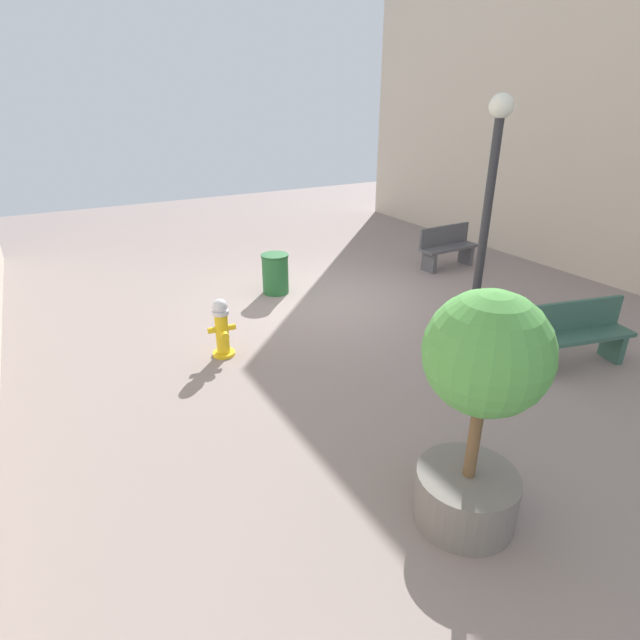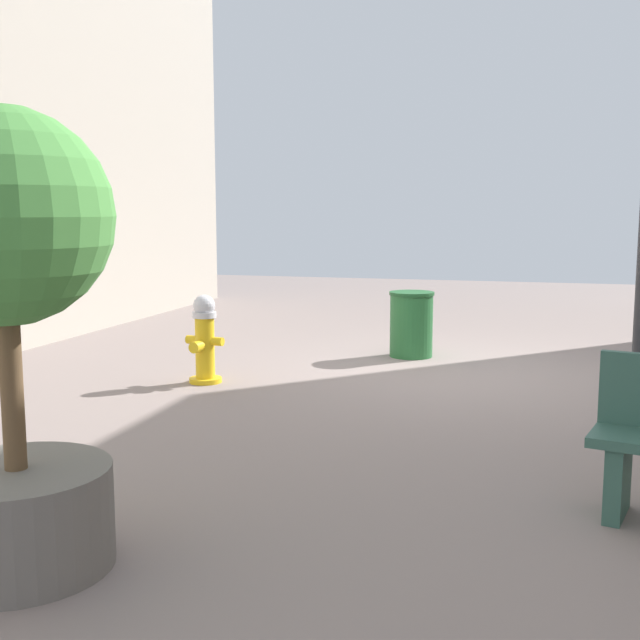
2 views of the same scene
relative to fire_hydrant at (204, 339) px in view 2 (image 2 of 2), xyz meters
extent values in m
plane|color=gray|center=(-2.55, -1.14, -0.46)|extent=(23.40, 23.40, 0.00)
cylinder|color=gold|center=(0.00, -0.01, -0.44)|extent=(0.34, 0.34, 0.05)
cylinder|color=gold|center=(0.00, -0.01, -0.10)|extent=(0.20, 0.20, 0.63)
cylinder|color=silver|center=(0.00, -0.01, 0.25)|extent=(0.25, 0.25, 0.06)
sphere|color=silver|center=(0.00, -0.01, 0.34)|extent=(0.23, 0.23, 0.23)
cylinder|color=gold|center=(-0.15, 0.01, -0.02)|extent=(0.14, 0.10, 0.09)
cylinder|color=gold|center=(0.14, -0.02, -0.02)|extent=(0.14, 0.10, 0.09)
cylinder|color=gold|center=(0.02, 0.15, -0.06)|extent=(0.13, 0.15, 0.12)
cube|color=#33594C|center=(-3.82, 2.71, -0.24)|extent=(0.19, 0.41, 0.45)
cylinder|color=slate|center=(-0.85, 4.24, -0.21)|extent=(0.93, 0.93, 0.51)
cylinder|color=brown|center=(-0.85, 4.24, 0.52)|extent=(0.11, 0.11, 0.93)
sphere|color=#4C9342|center=(-0.85, 4.24, 1.30)|extent=(1.06, 1.06, 1.06)
cylinder|color=#2D2D33|center=(-4.10, 1.11, -0.40)|extent=(0.28, 0.28, 0.12)
cylinder|color=#266633|center=(-1.84, -2.05, -0.08)|extent=(0.52, 0.52, 0.76)
cylinder|color=#1E5128|center=(-1.84, -2.05, 0.32)|extent=(0.55, 0.55, 0.04)
camera|label=1|loc=(2.09, 6.69, 3.20)|focal=28.18mm
camera|label=2|loc=(-3.33, 7.49, 1.33)|focal=44.48mm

